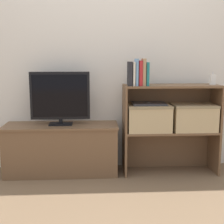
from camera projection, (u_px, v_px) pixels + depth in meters
name	position (u px, v px, depth m)	size (l,w,h in m)	color
ground_plane	(113.00, 179.00, 2.92)	(16.00, 16.00, 0.00)	brown
wall_back	(111.00, 50.00, 3.11)	(10.00, 0.05, 2.40)	silver
tv_stand	(62.00, 149.00, 3.03)	(1.09, 0.38, 0.48)	brown
tv	(60.00, 97.00, 2.95)	(0.56, 0.14, 0.51)	black
bookshelf_lower_tier	(168.00, 143.00, 3.13)	(0.91, 0.32, 0.42)	brown
bookshelf_upper_tier	(170.00, 100.00, 3.05)	(0.91, 0.32, 0.44)	brown
book_charcoal	(130.00, 74.00, 2.86)	(0.03, 0.14, 0.22)	#232328
book_ivory	(133.00, 74.00, 2.87)	(0.02, 0.15, 0.22)	silver
book_skyblue	(136.00, 72.00, 2.87)	(0.02, 0.14, 0.25)	#709ECC
book_crimson	(140.00, 73.00, 2.87)	(0.03, 0.14, 0.23)	#B22328
book_tan	(144.00, 72.00, 2.87)	(0.03, 0.12, 0.25)	tan
book_teal	(147.00, 74.00, 2.87)	(0.02, 0.15, 0.21)	#1E7075
baby_monitor	(213.00, 80.00, 2.98)	(0.05, 0.04, 0.12)	white
storage_basket_left	(149.00, 117.00, 2.99)	(0.41, 0.29, 0.25)	tan
storage_basket_right	(193.00, 116.00, 3.02)	(0.41, 0.29, 0.25)	tan
laptop	(149.00, 104.00, 2.97)	(0.32, 0.21, 0.02)	#2D2D33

